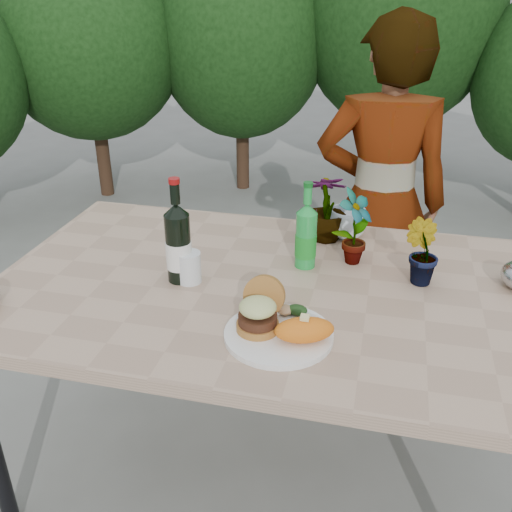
% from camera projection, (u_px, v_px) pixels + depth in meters
% --- Properties ---
extents(ground, '(80.00, 80.00, 0.00)m').
position_uv_depth(ground, '(261.00, 465.00, 2.04)').
color(ground, slate).
rests_on(ground, ground).
extents(patio_table, '(1.60, 1.00, 0.75)m').
position_uv_depth(patio_table, '(262.00, 299.00, 1.73)').
color(patio_table, tan).
rests_on(patio_table, ground).
extents(shrub_hedge, '(6.85, 5.07, 2.19)m').
position_uv_depth(shrub_hedge, '(361.00, 66.00, 3.01)').
color(shrub_hedge, '#382316').
rests_on(shrub_hedge, ground).
extents(dinner_plate, '(0.28, 0.28, 0.01)m').
position_uv_depth(dinner_plate, '(279.00, 335.00, 1.45)').
color(dinner_plate, white).
rests_on(dinner_plate, patio_table).
extents(burger_stack, '(0.11, 0.16, 0.11)m').
position_uv_depth(burger_stack, '(259.00, 310.00, 1.46)').
color(burger_stack, '#B7722D').
rests_on(burger_stack, dinner_plate).
extents(sweet_potato, '(0.17, 0.12, 0.06)m').
position_uv_depth(sweet_potato, '(304.00, 330.00, 1.40)').
color(sweet_potato, orange).
rests_on(sweet_potato, dinner_plate).
extents(grilled_veg, '(0.08, 0.05, 0.03)m').
position_uv_depth(grilled_veg, '(292.00, 310.00, 1.52)').
color(grilled_veg, olive).
rests_on(grilled_veg, dinner_plate).
extents(wine_bottle, '(0.08, 0.08, 0.32)m').
position_uv_depth(wine_bottle, '(178.00, 244.00, 1.67)').
color(wine_bottle, black).
rests_on(wine_bottle, patio_table).
extents(sparkling_water, '(0.07, 0.07, 0.28)m').
position_uv_depth(sparkling_water, '(306.00, 237.00, 1.76)').
color(sparkling_water, green).
rests_on(sparkling_water, patio_table).
extents(plastic_cup, '(0.07, 0.07, 0.09)m').
position_uv_depth(plastic_cup, '(189.00, 267.00, 1.69)').
color(plastic_cup, silver).
rests_on(plastic_cup, patio_table).
extents(seedling_left, '(0.14, 0.16, 0.25)m').
position_uv_depth(seedling_left, '(354.00, 228.00, 1.77)').
color(seedling_left, '#24521C').
rests_on(seedling_left, patio_table).
extents(seedling_mid, '(0.14, 0.13, 0.19)m').
position_uv_depth(seedling_mid, '(421.00, 252.00, 1.67)').
color(seedling_mid, '#21581E').
rests_on(seedling_mid, patio_table).
extents(seedling_right, '(0.16, 0.16, 0.23)m').
position_uv_depth(seedling_right, '(327.00, 207.00, 1.93)').
color(seedling_right, '#2C6020').
rests_on(seedling_right, patio_table).
extents(blue_bowl, '(0.14, 0.14, 0.10)m').
position_uv_depth(blue_bowl, '(347.00, 223.00, 1.97)').
color(blue_bowl, silver).
rests_on(blue_bowl, patio_table).
extents(person, '(0.57, 0.41, 1.47)m').
position_uv_depth(person, '(380.00, 204.00, 2.31)').
color(person, '#8F6447').
rests_on(person, ground).
extents(terracotta_pot, '(0.17, 0.17, 0.14)m').
position_uv_depth(terracotta_pot, '(105.00, 218.00, 3.88)').
color(terracotta_pot, '#AF5E2D').
rests_on(terracotta_pot, ground).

